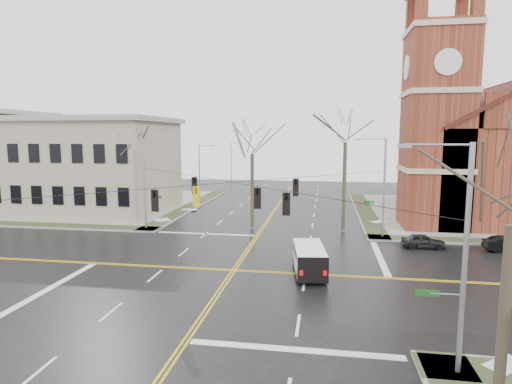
# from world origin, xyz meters

# --- Properties ---
(ground) EXTENTS (120.00, 120.00, 0.00)m
(ground) POSITION_xyz_m (0.00, 0.00, 0.00)
(ground) COLOR black
(ground) RESTS_ON ground
(sidewalks) EXTENTS (80.00, 80.00, 0.17)m
(sidewalks) POSITION_xyz_m (0.00, 0.00, 0.08)
(sidewalks) COLOR gray
(sidewalks) RESTS_ON ground
(road_markings) EXTENTS (100.00, 100.00, 0.01)m
(road_markings) POSITION_xyz_m (0.00, 0.00, 0.01)
(road_markings) COLOR gold
(road_markings) RESTS_ON ground
(church) EXTENTS (24.28, 27.48, 27.50)m
(church) POSITION_xyz_m (24.76, 24.78, 8.43)
(church) COLOR #5F2A18
(church) RESTS_ON ground
(civic_building_a) EXTENTS (18.00, 14.00, 11.00)m
(civic_building_a) POSITION_xyz_m (-22.00, 20.00, 5.50)
(civic_building_a) COLOR tan
(civic_building_a) RESTS_ON ground
(signal_pole_ne) EXTENTS (2.75, 0.22, 9.00)m
(signal_pole_ne) POSITION_xyz_m (11.32, 11.50, 4.95)
(signal_pole_ne) COLOR gray
(signal_pole_ne) RESTS_ON ground
(signal_pole_nw) EXTENTS (2.75, 0.22, 9.00)m
(signal_pole_nw) POSITION_xyz_m (-11.32, 11.50, 4.95)
(signal_pole_nw) COLOR gray
(signal_pole_nw) RESTS_ON ground
(signal_pole_se) EXTENTS (2.75, 0.22, 9.00)m
(signal_pole_se) POSITION_xyz_m (11.32, -11.50, 4.95)
(signal_pole_se) COLOR gray
(signal_pole_se) RESTS_ON ground
(span_wires) EXTENTS (23.02, 23.02, 0.03)m
(span_wires) POSITION_xyz_m (0.00, 0.00, 6.20)
(span_wires) COLOR black
(span_wires) RESTS_ON ground
(traffic_signals) EXTENTS (8.21, 8.26, 1.30)m
(traffic_signals) POSITION_xyz_m (-0.00, -0.67, 5.45)
(traffic_signals) COLOR black
(traffic_signals) RESTS_ON ground
(streetlight_north_a) EXTENTS (2.30, 0.20, 8.00)m
(streetlight_north_a) POSITION_xyz_m (-10.65, 28.00, 4.47)
(streetlight_north_a) COLOR gray
(streetlight_north_a) RESTS_ON ground
(streetlight_north_b) EXTENTS (2.30, 0.20, 8.00)m
(streetlight_north_b) POSITION_xyz_m (-10.65, 48.00, 4.47)
(streetlight_north_b) COLOR gray
(streetlight_north_b) RESTS_ON ground
(cargo_van) EXTENTS (2.61, 5.26, 1.92)m
(cargo_van) POSITION_xyz_m (5.21, 0.16, 1.13)
(cargo_van) COLOR white
(cargo_van) RESTS_ON ground
(parked_car_a) EXTENTS (3.53, 1.47, 1.20)m
(parked_car_a) POSITION_xyz_m (14.42, 8.38, 0.60)
(parked_car_a) COLOR black
(parked_car_a) RESTS_ON ground
(parked_car_b) EXTENTS (3.83, 1.47, 1.25)m
(parked_car_b) POSITION_xyz_m (21.03, 8.26, 0.62)
(parked_car_b) COLOR black
(parked_car_b) RESTS_ON ground
(tree_nw_far) EXTENTS (4.00, 4.00, 10.80)m
(tree_nw_far) POSITION_xyz_m (-14.46, 13.99, 7.83)
(tree_nw_far) COLOR #3B3025
(tree_nw_far) RESTS_ON ground
(tree_nw_near) EXTENTS (4.00, 4.00, 11.10)m
(tree_nw_near) POSITION_xyz_m (-1.01, 13.64, 8.04)
(tree_nw_near) COLOR #3B3025
(tree_nw_near) RESTS_ON ground
(tree_ne) EXTENTS (4.00, 4.00, 12.85)m
(tree_ne) POSITION_xyz_m (8.05, 13.83, 9.28)
(tree_ne) COLOR #3B3025
(tree_ne) RESTS_ON ground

